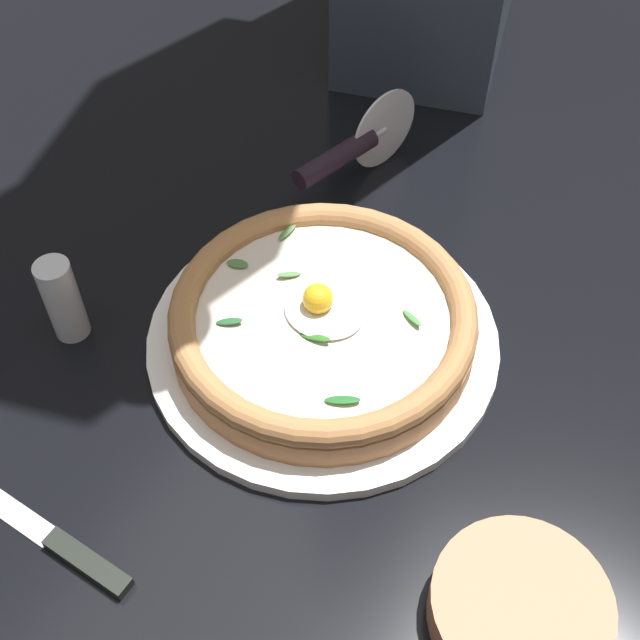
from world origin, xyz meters
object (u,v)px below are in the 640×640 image
(pizza_cutter, at_px, (353,148))
(table_knife, at_px, (47,535))
(pepper_shaker, at_px, (63,300))
(side_bowl, at_px, (519,609))
(pizza, at_px, (320,318))

(pizza_cutter, xyz_separation_m, table_knife, (-0.02, 0.48, -0.04))
(table_knife, distance_m, pepper_shaker, 0.21)
(side_bowl, distance_m, pizza_cutter, 0.49)
(side_bowl, relative_size, pepper_shaker, 1.49)
(side_bowl, bearing_deg, pepper_shaker, -3.46)
(pizza_cutter, bearing_deg, side_bowl, 135.01)
(side_bowl, height_order, pizza_cutter, pizza_cutter)
(side_bowl, xyz_separation_m, table_knife, (0.33, 0.14, -0.01))
(table_knife, bearing_deg, pepper_shaker, -52.33)
(pizza_cutter, distance_m, table_knife, 0.48)
(pizza, height_order, side_bowl, pizza)
(pizza, relative_size, table_knife, 1.17)
(side_bowl, xyz_separation_m, pizza_cutter, (0.34, -0.34, 0.03))
(pizza_cutter, bearing_deg, table_knife, 91.80)
(pizza_cutter, relative_size, table_knife, 0.71)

